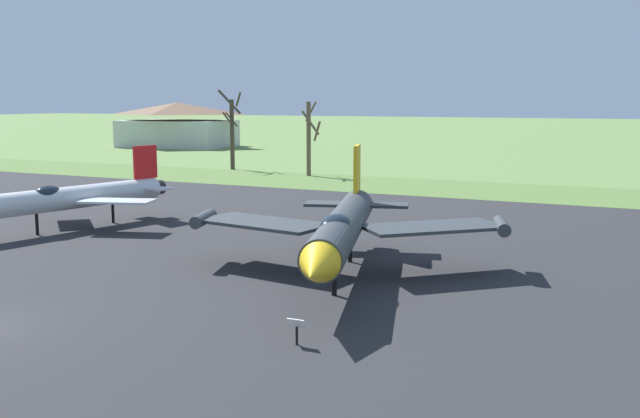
{
  "coord_description": "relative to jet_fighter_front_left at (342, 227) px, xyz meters",
  "views": [
    {
      "loc": [
        19.87,
        -15.15,
        7.33
      ],
      "look_at": [
        4.23,
        17.4,
        1.88
      ],
      "focal_mm": 40.48,
      "sensor_mm": 36.0,
      "label": 1
    }
  ],
  "objects": [
    {
      "name": "asphalt_apron",
      "position": [
        -8.13,
        2.69,
        -2.17
      ],
      "size": [
        104.48,
        46.89,
        0.05
      ],
      "primitive_type": "cube",
      "color": "#28282B",
      "rests_on": "ground"
    },
    {
      "name": "bare_tree_far_left",
      "position": [
        -30.13,
        38.94,
        2.16
      ],
      "size": [
        2.52,
        2.82,
        8.47
      ],
      "color": "#42382D",
      "rests_on": "ground"
    },
    {
      "name": "grass_verge_strip",
      "position": [
        -8.13,
        32.14,
        -2.17
      ],
      "size": [
        164.48,
        12.0,
        0.06
      ],
      "primitive_type": "cube",
      "color": "#567437",
      "rests_on": "ground"
    },
    {
      "name": "visitor_building",
      "position": [
        -58.83,
        67.89,
        1.22
      ],
      "size": [
        18.65,
        13.87,
        7.02
      ],
      "color": "beige",
      "rests_on": "ground"
    },
    {
      "name": "jet_fighter_front_left",
      "position": [
        0.0,
        0.0,
        0.0
      ],
      "size": [
        13.8,
        15.5,
        5.18
      ],
      "color": "#33383D",
      "rests_on": "ground"
    },
    {
      "name": "bare_tree_left_of_center",
      "position": [
        -19.55,
        36.25,
        1.74
      ],
      "size": [
        2.0,
        2.64,
        7.26
      ],
      "color": "brown",
      "rests_on": "ground"
    },
    {
      "name": "jet_fighter_front_right",
      "position": [
        -18.57,
        3.87,
        -0.28
      ],
      "size": [
        9.44,
        13.45,
        4.57
      ],
      "color": "silver",
      "rests_on": "ground"
    },
    {
      "name": "info_placard_front_left",
      "position": [
        2.08,
        -8.05,
        -1.64
      ],
      "size": [
        0.59,
        0.2,
        0.88
      ],
      "color": "black",
      "rests_on": "ground"
    }
  ]
}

